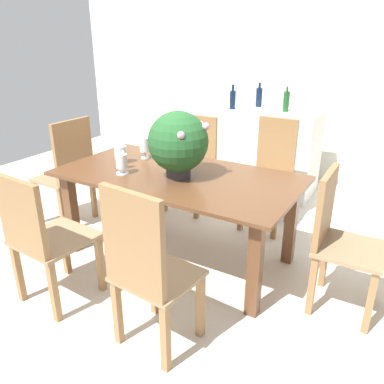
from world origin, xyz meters
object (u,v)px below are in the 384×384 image
object	(u,v)px
wine_glass	(123,155)
chair_near_right	(146,266)
chair_far_right	(271,169)
flower_centerpiece	(178,143)
dining_table	(178,188)
crystal_vase_center_near	(120,153)
chair_near_left	(41,235)
crystal_vase_left	(122,163)
wine_bottle_dark	(286,101)
chair_far_left	(194,158)
crystal_vase_right	(145,146)
wine_bottle_clear	(259,97)
chair_foot_end	(337,235)
wine_bottle_amber	(233,99)
wine_bottle_tall	(235,94)
chair_head_end	(69,168)
kitchen_counter	(255,149)

from	to	relation	value
wine_glass	chair_near_right	bearing A→B (deg)	-45.31
chair_far_right	flower_centerpiece	world-z (taller)	flower_centerpiece
dining_table	crystal_vase_center_near	size ratio (longest dim) A/B	12.62
dining_table	chair_near_left	xyz separation A→B (m)	(-0.44, -1.00, -0.08)
dining_table	crystal_vase_left	bearing A→B (deg)	-149.67
wine_bottle_dark	chair_far_left	bearing A→B (deg)	-130.15
chair_far_left	flower_centerpiece	size ratio (longest dim) A/B	1.90
crystal_vase_right	wine_bottle_clear	size ratio (longest dim) A/B	0.68
chair_foot_end	wine_bottle_amber	bearing A→B (deg)	42.65
chair_foot_end	crystal_vase_left	xyz separation A→B (m)	(-1.63, -0.22, 0.29)
chair_near_left	chair_near_right	distance (m)	0.86
wine_bottle_amber	flower_centerpiece	bearing A→B (deg)	-78.23
chair_far_right	wine_bottle_dark	bearing A→B (deg)	101.20
crystal_vase_center_near	wine_bottle_clear	bearing A→B (deg)	77.00
flower_centerpiece	wine_bottle_tall	bearing A→B (deg)	103.27
chair_far_left	wine_bottle_dark	distance (m)	1.21
chair_near_left	wine_bottle_clear	bearing A→B (deg)	-92.62
crystal_vase_left	wine_bottle_amber	world-z (taller)	wine_bottle_amber
chair_head_end	wine_bottle_tall	xyz separation A→B (m)	(0.80, 1.98, 0.51)
wine_bottle_dark	crystal_vase_center_near	bearing A→B (deg)	-114.34
chair_far_right	kitchen_counter	bearing A→B (deg)	121.03
crystal_vase_left	wine_bottle_dark	size ratio (longest dim) A/B	0.60
chair_near_right	wine_bottle_dark	bearing A→B (deg)	-81.58
wine_bottle_tall	flower_centerpiece	bearing A→B (deg)	-76.73
chair_near_right	wine_bottle_dark	size ratio (longest dim) A/B	3.89
chair_far_right	wine_bottle_dark	xyz separation A→B (m)	(-0.17, 0.82, 0.52)
dining_table	chair_head_end	distance (m)	1.24
wine_bottle_amber	wine_glass	bearing A→B (deg)	-94.67
kitchen_counter	wine_bottle_amber	size ratio (longest dim) A/B	5.28
kitchen_counter	wine_bottle_amber	distance (m)	0.66
chair_head_end	wine_bottle_tall	size ratio (longest dim) A/B	3.44
chair_far_left	kitchen_counter	xyz separation A→B (m)	(0.36, 0.83, -0.06)
chair_far_right	crystal_vase_right	bearing A→B (deg)	-139.04
chair_far_right	kitchen_counter	world-z (taller)	chair_far_right
wine_bottle_dark	chair_near_right	bearing A→B (deg)	-86.72
dining_table	chair_near_right	world-z (taller)	chair_near_right
chair_far_left	wine_bottle_tall	size ratio (longest dim) A/B	3.19
chair_head_end	wine_bottle_amber	world-z (taller)	wine_bottle_amber
chair_far_left	chair_far_right	size ratio (longest dim) A/B	0.94
crystal_vase_center_near	wine_bottle_clear	size ratio (longest dim) A/B	0.55
chair_head_end	chair_near_right	world-z (taller)	chair_near_right
dining_table	wine_bottle_dark	world-z (taller)	wine_bottle_dark
chair_far_right	chair_near_right	size ratio (longest dim) A/B	0.98
chair_near_left	crystal_vase_right	distance (m)	1.24
chair_near_left	chair_head_end	world-z (taller)	chair_head_end
flower_centerpiece	chair_near_right	bearing A→B (deg)	-68.12
dining_table	wine_bottle_dark	xyz separation A→B (m)	(0.26, 1.83, 0.46)
kitchen_counter	chair_far_left	bearing A→B (deg)	-113.72
chair_far_left	chair_far_right	xyz separation A→B (m)	(0.87, 0.00, 0.02)
chair_far_right	wine_bottle_amber	xyz separation A→B (m)	(-0.74, 0.66, 0.51)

